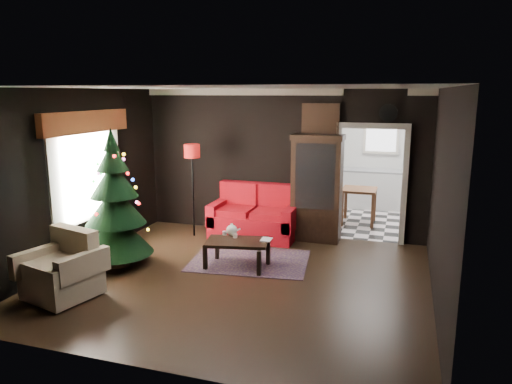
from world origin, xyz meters
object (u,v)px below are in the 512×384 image
(kitchen_table, at_px, (359,206))
(floor_lamp, at_px, (193,194))
(armchair, at_px, (61,265))
(wall_clock, at_px, (388,113))
(teapot, at_px, (232,230))
(loveseat, at_px, (254,212))
(christmas_tree, at_px, (115,202))
(coffee_table, at_px, (237,254))
(curio_cabinet, at_px, (317,191))

(kitchen_table, bearing_deg, floor_lamp, -147.33)
(kitchen_table, bearing_deg, armchair, -124.43)
(floor_lamp, bearing_deg, wall_clock, 10.40)
(floor_lamp, height_order, kitchen_table, floor_lamp)
(armchair, height_order, teapot, armchair)
(teapot, height_order, wall_clock, wall_clock)
(loveseat, xyz_separation_m, teapot, (0.05, -1.36, 0.04))
(wall_clock, bearing_deg, loveseat, -170.34)
(loveseat, bearing_deg, kitchen_table, 42.51)
(floor_lamp, xyz_separation_m, armchair, (-0.50, -3.14, -0.37))
(floor_lamp, bearing_deg, christmas_tree, -105.13)
(armchair, bearing_deg, coffee_table, 57.93)
(teapot, relative_size, kitchen_table, 0.27)
(curio_cabinet, bearing_deg, coffee_table, -116.97)
(curio_cabinet, xyz_separation_m, wall_clock, (1.20, 0.18, 1.43))
(armchair, bearing_deg, wall_clock, 57.73)
(curio_cabinet, distance_m, floor_lamp, 2.35)
(curio_cabinet, distance_m, christmas_tree, 3.61)
(teapot, xyz_separation_m, wall_clock, (2.30, 1.76, 1.84))
(loveseat, bearing_deg, wall_clock, 9.66)
(loveseat, height_order, christmas_tree, christmas_tree)
(loveseat, distance_m, teapot, 1.37)
(floor_lamp, bearing_deg, teapot, -42.98)
(loveseat, relative_size, kitchen_table, 2.27)
(coffee_table, relative_size, wall_clock, 3.01)
(floor_lamp, distance_m, armchair, 3.20)
(armchair, height_order, kitchen_table, armchair)
(floor_lamp, xyz_separation_m, coffee_table, (1.38, -1.35, -0.60))
(wall_clock, distance_m, kitchen_table, 2.43)
(wall_clock, xyz_separation_m, kitchen_table, (-0.55, 1.25, -2.00))
(floor_lamp, height_order, armchair, floor_lamp)
(christmas_tree, bearing_deg, wall_clock, 31.70)
(curio_cabinet, relative_size, coffee_table, 1.98)
(teapot, bearing_deg, loveseat, 92.22)
(curio_cabinet, height_order, armchair, curio_cabinet)
(curio_cabinet, relative_size, kitchen_table, 2.53)
(curio_cabinet, height_order, wall_clock, wall_clock)
(wall_clock, bearing_deg, kitchen_table, 113.75)
(floor_lamp, height_order, christmas_tree, christmas_tree)
(coffee_table, bearing_deg, curio_cabinet, 63.03)
(loveseat, height_order, teapot, loveseat)
(armchair, bearing_deg, teapot, 64.18)
(curio_cabinet, relative_size, armchair, 2.19)
(teapot, bearing_deg, christmas_tree, -157.52)
(christmas_tree, bearing_deg, kitchen_table, 47.18)
(armchair, height_order, wall_clock, wall_clock)
(christmas_tree, xyz_separation_m, kitchen_table, (3.44, 3.72, -0.68))
(loveseat, xyz_separation_m, wall_clock, (2.35, 0.40, 1.88))
(christmas_tree, distance_m, teapot, 1.91)
(curio_cabinet, bearing_deg, armchair, -127.85)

